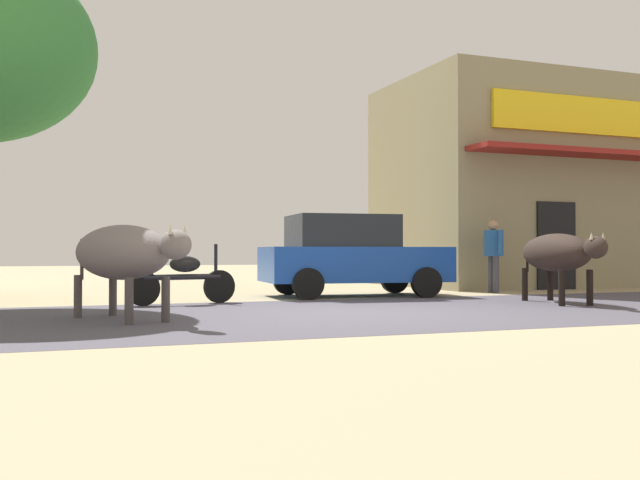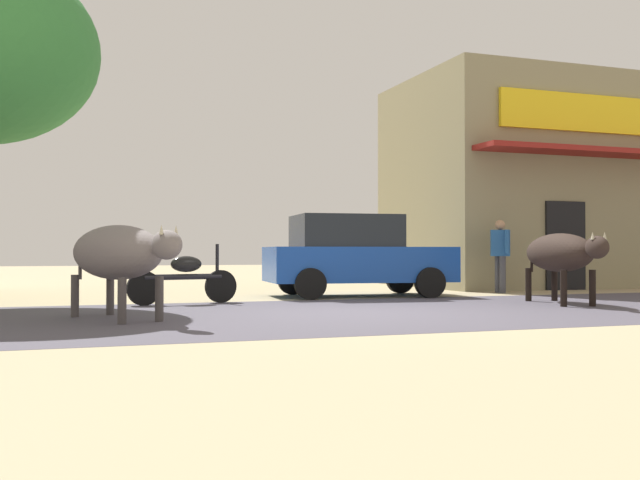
{
  "view_description": "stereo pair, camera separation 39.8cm",
  "coord_description": "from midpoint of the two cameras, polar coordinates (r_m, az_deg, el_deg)",
  "views": [
    {
      "loc": [
        -4.53,
        -10.07,
        0.9
      ],
      "look_at": [
        0.04,
        1.64,
        1.1
      ],
      "focal_mm": 41.72,
      "sensor_mm": 36.0,
      "label": 1
    },
    {
      "loc": [
        -4.16,
        -10.21,
        0.9
      ],
      "look_at": [
        0.04,
        1.64,
        1.1
      ],
      "focal_mm": 41.72,
      "sensor_mm": 36.0,
      "label": 2
    }
  ],
  "objects": [
    {
      "name": "parked_motorcycle",
      "position": [
        12.99,
        -9.44,
        -2.84
      ],
      "size": [
        1.95,
        0.48,
        1.04
      ],
      "color": "black",
      "rests_on": "ground"
    },
    {
      "name": "asphalt_road",
      "position": [
        11.07,
        3.68,
        -5.57
      ],
      "size": [
        72.0,
        5.78,
        0.0
      ],
      "primitive_type": "cube",
      "color": "#4A4652",
      "rests_on": "ground"
    },
    {
      "name": "cow_near_brown",
      "position": [
        10.17,
        -14.16,
        -0.98
      ],
      "size": [
        1.5,
        2.62,
        1.26
      ],
      "color": "slate",
      "rests_on": "ground"
    },
    {
      "name": "pedestrian_by_shop",
      "position": [
        16.76,
        14.31,
        -0.77
      ],
      "size": [
        0.48,
        0.61,
        1.6
      ],
      "color": "#3F3F47",
      "rests_on": "ground"
    },
    {
      "name": "ground",
      "position": [
        11.07,
        3.68,
        -5.58
      ],
      "size": [
        80.0,
        80.0,
        0.0
      ],
      "primitive_type": "plane",
      "color": "tan"
    },
    {
      "name": "parked_hatchback_car",
      "position": [
        15.09,
        3.42,
        -1.14
      ],
      "size": [
        3.85,
        2.23,
        1.64
      ],
      "color": "#1845A3",
      "rests_on": "ground"
    },
    {
      "name": "storefront_right_club",
      "position": [
        21.61,
        18.48,
        3.94
      ],
      "size": [
        8.84,
        5.71,
        5.42
      ],
      "color": "gray",
      "rests_on": "ground"
    },
    {
      "name": "cow_far_dark",
      "position": [
        13.56,
        18.76,
        -0.96
      ],
      "size": [
        1.14,
        2.72,
        1.22
      ],
      "color": "#2E231D",
      "rests_on": "ground"
    }
  ]
}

